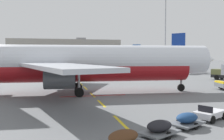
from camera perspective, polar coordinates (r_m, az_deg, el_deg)
The scene contains 8 objects.
ground at distance 55.58m, azimuth 15.76°, elevation -1.93°, with size 400.00×400.00×0.00m, color slate.
apron_paint_markings at distance 47.64m, azimuth -7.29°, elevation -2.67°, with size 8.00×97.00×0.01m.
airliner_foreground at distance 33.02m, azimuth -5.04°, elevation 1.64°, with size 34.81×34.55×12.20m.
airliner_mid_left at distance 115.56m, azimuth 10.83°, elevation 2.30°, with size 27.17×25.79×9.94m.
airliner_far_center at distance 83.16m, azimuth 6.56°, elevation 2.35°, with size 26.82×29.01×11.37m.
baggage_train at distance 17.12m, azimuth 13.64°, elevation -11.42°, with size 10.87×6.88×1.14m.
apron_light_mast_far at distance 86.33m, azimuth 11.79°, elevation 11.79°, with size 1.80×1.80×29.32m.
terminal_satellite at distance 162.78m, azimuth -10.36°, elevation 3.97°, with size 65.36×24.22×16.14m.
Camera 1 is at (13.20, -8.46, 4.81)m, focal length 41.24 mm.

